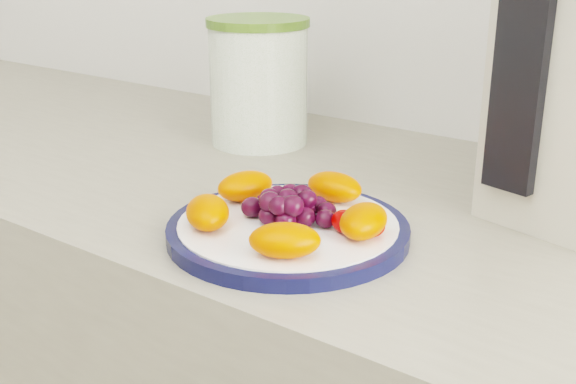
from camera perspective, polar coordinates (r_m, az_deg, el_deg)
The scene contains 6 objects.
plate_rim at distance 0.75m, azimuth 0.00°, elevation -3.07°, with size 0.25×0.25×0.01m, color #0B0F33.
plate_face at distance 0.75m, azimuth 0.00°, elevation -3.00°, with size 0.23×0.23×0.02m, color white.
canister at distance 1.06m, azimuth -2.33°, elevation 8.38°, with size 0.14×0.14×0.17m, color #346716.
canister_lid at distance 1.05m, azimuth -2.40°, elevation 13.27°, with size 0.15×0.15×0.01m, color #496C25.
appliance_panel at distance 0.76m, azimuth 17.89°, elevation 8.73°, with size 0.05×0.02×0.24m, color black.
fruit_plate at distance 0.74m, azimuth 0.22°, elevation -1.25°, with size 0.22×0.21×0.04m.
Camera 1 is at (0.40, 0.49, 1.20)m, focal length 45.00 mm.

